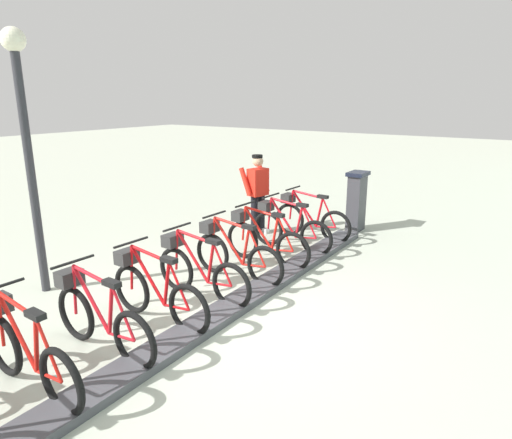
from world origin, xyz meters
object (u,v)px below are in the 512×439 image
at_px(bike_docked_4, 199,270).
at_px(bike_docked_7, 25,351).
at_px(bike_docked_1, 288,228).
at_px(bike_docked_6, 99,317).
at_px(bike_docked_3, 234,253).
at_px(payment_kiosk, 356,200).
at_px(bike_docked_2, 263,239).
at_px(bike_docked_0, 309,218).
at_px(worker_near_rack, 258,191).
at_px(lamp_post, 24,125).
at_px(bike_docked_5, 155,291).

xyz_separation_m(bike_docked_4, bike_docked_7, (0.00, 2.55, 0.00)).
distance_m(bike_docked_1, bike_docked_7, 5.10).
bearing_deg(bike_docked_4, bike_docked_6, 90.00).
bearing_deg(bike_docked_7, bike_docked_6, -90.00).
xyz_separation_m(bike_docked_3, bike_docked_6, (0.00, 2.55, 0.00)).
relative_size(payment_kiosk, bike_docked_4, 0.74).
xyz_separation_m(payment_kiosk, bike_docked_2, (0.57, 2.78, -0.24)).
bearing_deg(bike_docked_0, payment_kiosk, -117.91).
relative_size(bike_docked_6, worker_near_rack, 1.04).
relative_size(bike_docked_1, bike_docked_4, 1.00).
bearing_deg(lamp_post, bike_docked_5, -173.75).
bearing_deg(bike_docked_3, bike_docked_2, -90.00).
bearing_deg(lamp_post, worker_near_rack, -103.45).
bearing_deg(bike_docked_6, bike_docked_1, -90.00).
height_order(bike_docked_3, bike_docked_4, same).
relative_size(bike_docked_2, bike_docked_6, 1.00).
xyz_separation_m(bike_docked_4, bike_docked_6, (0.00, 1.70, 0.00)).
xyz_separation_m(bike_docked_7, worker_near_rack, (1.08, -5.70, 0.48)).
bearing_deg(bike_docked_5, bike_docked_1, -90.00).
xyz_separation_m(bike_docked_1, bike_docked_6, (0.00, 4.25, 0.00)).
bearing_deg(bike_docked_3, bike_docked_7, 90.00).
relative_size(bike_docked_5, bike_docked_6, 1.00).
height_order(bike_docked_4, lamp_post, lamp_post).
height_order(bike_docked_1, bike_docked_7, same).
xyz_separation_m(bike_docked_6, lamp_post, (2.09, -0.62, 2.01)).
bearing_deg(worker_near_rack, bike_docked_5, 105.13).
height_order(bike_docked_2, lamp_post, lamp_post).
relative_size(payment_kiosk, bike_docked_5, 0.74).
bearing_deg(lamp_post, bike_docked_6, 163.45).
bearing_deg(bike_docked_1, bike_docked_7, 90.00).
height_order(bike_docked_0, bike_docked_1, same).
relative_size(bike_docked_2, lamp_post, 0.47).
distance_m(bike_docked_0, bike_docked_5, 4.25).
xyz_separation_m(bike_docked_1, bike_docked_2, (0.00, 0.85, 0.00)).
bearing_deg(bike_docked_2, lamp_post, 53.06).
height_order(bike_docked_1, bike_docked_3, same).
relative_size(bike_docked_5, bike_docked_7, 1.00).
xyz_separation_m(bike_docked_5, bike_docked_7, (0.00, 1.70, 0.00)).
relative_size(bike_docked_0, bike_docked_3, 1.00).
height_order(bike_docked_2, bike_docked_4, same).
xyz_separation_m(bike_docked_1, bike_docked_3, (0.00, 1.70, 0.00)).
bearing_deg(bike_docked_1, payment_kiosk, -106.50).
distance_m(bike_docked_3, bike_docked_4, 0.85).
bearing_deg(bike_docked_2, bike_docked_3, 90.00).
xyz_separation_m(bike_docked_2, bike_docked_3, (0.00, 0.85, 0.00)).
distance_m(bike_docked_0, bike_docked_3, 2.55).
distance_m(bike_docked_0, bike_docked_7, 5.95).
xyz_separation_m(bike_docked_0, bike_docked_3, (0.00, 2.55, 0.00)).
bearing_deg(bike_docked_4, bike_docked_3, -90.00).
bearing_deg(bike_docked_6, bike_docked_2, -90.00).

